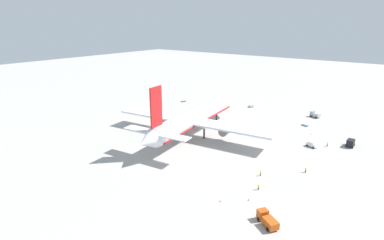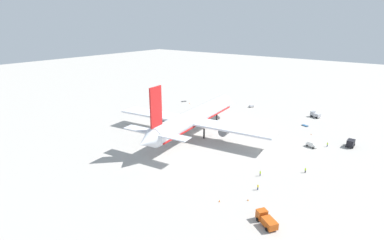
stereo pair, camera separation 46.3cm
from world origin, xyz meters
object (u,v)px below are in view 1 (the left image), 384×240
service_van (312,144)px  ground_worker_1 (261,173)px  ground_worker_3 (258,187)px  service_truck_2 (267,219)px  baggage_cart_0 (183,101)px  traffic_cone_4 (189,103)px  service_truck_0 (351,143)px  baggage_cart_1 (251,106)px  ground_worker_0 (327,144)px  ground_worker_2 (306,170)px  airliner (194,118)px  baggage_cart_2 (305,125)px  traffic_cone_1 (220,201)px  service_truck_1 (315,115)px  traffic_cone_2 (249,200)px  traffic_cone_3 (205,107)px  traffic_cone_0 (311,134)px

service_van → ground_worker_1: 33.04m
service_van → ground_worker_3: bearing=176.4°
service_truck_2 → baggage_cart_0: 116.84m
service_truck_2 → traffic_cone_4: bearing=46.7°
ground_worker_3 → traffic_cone_4: bearing=48.9°
service_truck_0 → baggage_cart_1: bearing=62.7°
ground_worker_0 → ground_worker_1: (-36.47, 10.11, 0.02)m
service_truck_0 → ground_worker_2: bearing=167.9°
airliner → traffic_cone_4: airliner is taller
service_van → ground_worker_2: (-22.19, -4.73, -0.17)m
ground_worker_3 → ground_worker_1: bearing=20.8°
baggage_cart_2 → ground_worker_3: 63.98m
ground_worker_3 → ground_worker_0: bearing=-9.1°
ground_worker_3 → service_van: bearing=-3.6°
ground_worker_3 → traffic_cone_4: size_ratio=3.15×
service_truck_0 → ground_worker_3: service_truck_0 is taller
ground_worker_1 → traffic_cone_4: (55.52, 69.80, -0.63)m
service_truck_0 → traffic_cone_1: 64.08m
baggage_cart_2 → baggage_cart_0: bearing=88.7°
service_truck_1 → traffic_cone_2: 86.64m
service_truck_0 → service_van: service_truck_0 is taller
traffic_cone_1 → traffic_cone_2: bearing=-48.9°
service_truck_0 → service_van: bearing=128.4°
service_truck_2 → ground_worker_1: size_ratio=3.59×
airliner → traffic_cone_3: size_ratio=127.62×
baggage_cart_2 → ground_worker_2: ground_worker_2 is taller
ground_worker_1 → ground_worker_2: size_ratio=1.05×
baggage_cart_0 → ground_worker_0: size_ratio=1.95×
service_van → traffic_cone_0: service_van is taller
ground_worker_2 → baggage_cart_1: bearing=39.1°
baggage_cart_0 → traffic_cone_4: bearing=-107.7°
ground_worker_1 → ground_worker_2: 14.59m
baggage_cart_0 → traffic_cone_3: bearing=-101.1°
traffic_cone_2 → traffic_cone_4: same height
ground_worker_0 → ground_worker_2: (-26.09, -0.15, -0.03)m
airliner → ground_worker_0: size_ratio=40.50×
service_truck_0 → traffic_cone_2: size_ratio=8.29×
service_truck_2 → service_van: bearing=6.2°
traffic_cone_0 → traffic_cone_2: 60.21m
traffic_cone_2 → ground_worker_1: bearing=13.1°
traffic_cone_1 → traffic_cone_0: bearing=-3.3°
ground_worker_3 → traffic_cone_0: ground_worker_3 is taller
baggage_cart_0 → traffic_cone_3: (-3.48, -17.73, 0.01)m
service_truck_1 → traffic_cone_1: (-91.22, -2.30, -1.11)m
baggage_cart_1 → baggage_cart_2: baggage_cart_1 is taller
service_truck_1 → traffic_cone_4: size_ratio=9.30×
ground_worker_3 → traffic_cone_0: (53.62, 1.60, -0.61)m
traffic_cone_2 → traffic_cone_4: (69.99, 73.18, 0.00)m
baggage_cart_0 → airliner: bearing=-137.0°
ground_worker_3 → traffic_cone_2: size_ratio=3.15×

